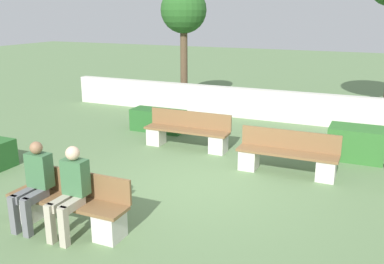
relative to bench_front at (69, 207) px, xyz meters
The scene contains 10 objects.
ground_plane 2.62m from the bench_front, 63.01° to the left, with size 60.00×60.00×0.00m, color #607F51.
perimeter_wall 7.99m from the bench_front, 81.51° to the left, with size 13.94×0.30×0.92m.
bench_front is the anchor object (origin of this frame).
bench_left_side 4.47m from the bench_front, 54.59° to the left, with size 2.04×0.48×0.87m.
bench_right_side 4.37m from the bench_front, 89.99° to the left, with size 2.12×0.49×0.87m.
person_seated_man 0.65m from the bench_front, 163.81° to the right, with size 0.38×0.63×1.34m.
person_seated_woman 0.47m from the bench_front, 36.87° to the right, with size 0.38×0.63×1.35m.
hedge_block_near_left 6.44m from the bench_front, 53.63° to the left, with size 1.19×0.80×0.73m.
hedge_block_mid_right 5.59m from the bench_front, 104.16° to the left, with size 1.49×0.61×0.60m.
tree_leftmost 9.64m from the bench_front, 103.89° to the left, with size 1.57×1.57×4.04m.
Camera 1 is at (2.99, -7.02, 3.25)m, focal length 40.00 mm.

